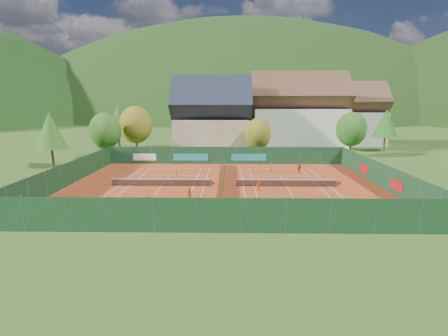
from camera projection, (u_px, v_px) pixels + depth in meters
The scene contains 35 objects.
ground at pixel (224, 186), 44.63m from camera, with size 600.00×600.00×0.00m, color #305119.
clay_pad at pixel (224, 186), 44.62m from camera, with size 40.00×32.00×0.01m, color #A03717.
court_markings_left at pixel (161, 186), 44.76m from camera, with size 11.03×23.83×0.00m.
court_markings_right at pixel (286, 186), 44.48m from camera, with size 11.03×23.83×0.00m.
tennis_net_left at pixel (163, 182), 44.67m from camera, with size 13.30×0.10×1.02m.
tennis_net_right at pixel (288, 183), 44.39m from camera, with size 13.30×0.10×1.02m.
court_divider at pixel (224, 182), 44.53m from camera, with size 0.03×28.80×1.00m.
fence_north at pixel (223, 156), 60.06m from camera, with size 40.00×0.10×3.00m.
fence_south at pixel (220, 215), 28.63m from camera, with size 40.00×0.04×3.00m.
fence_west at pixel (68, 174), 44.69m from camera, with size 0.04×32.00×3.00m.
fence_east at pixel (382, 175), 44.04m from camera, with size 0.09×32.00×3.00m.
chalet at pixel (212, 121), 72.88m from camera, with size 16.20×12.00×16.00m.
hotel_block_a at pixel (298, 116), 78.29m from camera, with size 21.60×11.00×17.25m.
hotel_block_b at pixel (349, 118), 86.04m from camera, with size 17.28×10.00×15.50m.
tree_west_front at pixel (105, 131), 63.63m from camera, with size 5.72×5.72×8.69m.
tree_west_mid at pixel (136, 125), 69.32m from camera, with size 6.44×6.44×9.78m.
tree_west_back at pixel (118, 119), 77.15m from camera, with size 5.60×5.60×10.00m.
tree_center at pixel (258, 134), 65.22m from camera, with size 5.01×5.01×7.60m.
tree_east_front at pixel (351, 129), 66.74m from camera, with size 5.72×5.72×8.69m.
tree_east_mid at pixel (386, 123), 74.29m from camera, with size 5.04×5.04×9.00m.
tree_west_side at pixel (50, 131), 55.75m from camera, with size 5.04×5.04×9.00m.
tree_east_back at pixel (337, 118), 82.16m from camera, with size 7.15×7.15×10.86m.
mountain_backdrop at pixel (265, 164), 280.84m from camera, with size 820.00×530.00×242.00m.
ball_hopper at pixel (346, 212), 32.43m from camera, with size 0.34×0.34×0.80m.
loose_ball_0 at pixel (149, 196), 40.12m from camera, with size 0.07×0.07×0.07m, color #CCD833.
loose_ball_1 at pixel (248, 215), 33.39m from camera, with size 0.07×0.07×0.07m, color #CCD833.
loose_ball_2 at pixel (257, 178), 49.58m from camera, with size 0.07×0.07×0.07m, color #CCD833.
loose_ball_3 at pixel (183, 173), 52.73m from camera, with size 0.07×0.07×0.07m, color #CCD833.
loose_ball_4 at pixel (308, 188), 43.51m from camera, with size 0.07×0.07×0.07m, color #CCD833.
player_left_near at pixel (147, 196), 37.14m from camera, with size 0.55×0.36×1.51m, color #FA5416.
player_left_mid at pixel (189, 194), 38.12m from camera, with size 0.67×0.52×1.37m, color #DF5313.
player_left_far at pixel (176, 175), 48.44m from camera, with size 0.85×0.49×1.32m, color #F14C15.
player_right_near at pixel (259, 186), 42.19m from camera, with size 0.78×0.33×1.33m, color #E15814.
player_right_far_a at pixel (271, 167), 53.86m from camera, with size 0.63×0.41×1.29m, color #D15F12.
player_right_far_b at pixel (299, 168), 52.62m from camera, with size 1.40×0.45×1.51m, color #D44112.
Camera 1 is at (0.82, -43.37, 10.75)m, focal length 28.00 mm.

